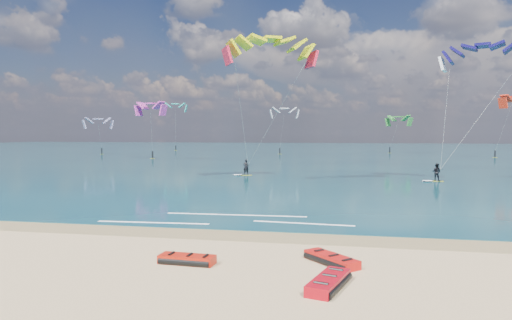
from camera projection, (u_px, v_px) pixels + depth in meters
The scene contains 10 objects.
ground at pixel (286, 171), 58.49m from camera, with size 320.00×320.00×0.00m, color tan.
wet_sand_strip at pixel (195, 234), 22.19m from camera, with size 320.00×2.40×0.01m, color olive.
sea at pixel (315, 151), 121.26m from camera, with size 320.00×200.00×0.04m, color #0B3340.
packed_kite_left at pixel (187, 264), 17.11m from camera, with size 2.30×1.04×0.38m, color red, non-canonical shape.
packed_kite_mid at pixel (331, 264), 17.09m from camera, with size 2.57×1.07×0.39m, color red, non-canonical shape.
packed_kite_right at pixel (328, 288), 14.43m from camera, with size 2.59×1.12×0.41m, color #AE0713, non-canonical shape.
kitesurfer_main at pixel (258, 104), 47.33m from camera, with size 11.91×11.30×15.61m.
kitesurfer_far at pixel (462, 101), 43.66m from camera, with size 9.98×5.11×14.51m.
shoreline_foam at pixel (229, 219), 25.63m from camera, with size 13.92×3.66×0.01m.
distant_kites at pixel (268, 131), 99.76m from camera, with size 89.38×42.12×12.66m.
Camera 1 is at (6.99, -18.01, 4.90)m, focal length 32.00 mm.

